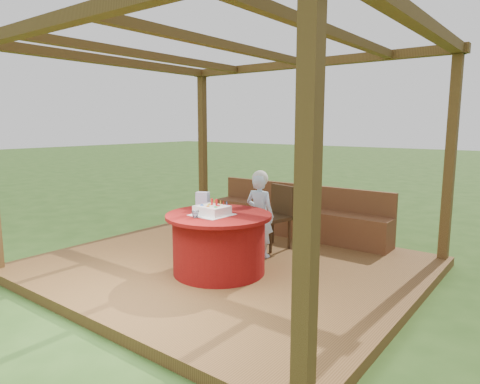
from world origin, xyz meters
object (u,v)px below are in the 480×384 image
(chair, at_px, (276,213))
(gift_bag, at_px, (203,201))
(table, at_px, (219,243))
(drinking_glass, at_px, (195,214))
(elderly_woman, at_px, (260,213))
(bench, at_px, (296,219))
(birthday_cake, at_px, (212,210))

(chair, relative_size, gift_bag, 4.11)
(table, distance_m, chair, 1.31)
(drinking_glass, bearing_deg, elderly_woman, 84.89)
(bench, xyz_separation_m, birthday_cake, (0.11, -2.15, 0.50))
(birthday_cake, distance_m, drinking_glass, 0.23)
(bench, relative_size, birthday_cake, 6.98)
(drinking_glass, bearing_deg, chair, 88.72)
(table, xyz_separation_m, chair, (-0.04, 1.30, 0.14))
(bench, relative_size, table, 2.42)
(bench, relative_size, gift_bag, 13.87)
(bench, bearing_deg, gift_bag, -95.61)
(elderly_woman, distance_m, birthday_cake, 0.91)
(chair, relative_size, birthday_cake, 2.07)
(table, relative_size, gift_bag, 5.74)
(table, bearing_deg, drinking_glass, -103.86)
(table, distance_m, gift_bag, 0.57)
(table, relative_size, elderly_woman, 1.08)
(birthday_cake, bearing_deg, elderly_woman, 86.75)
(elderly_woman, xyz_separation_m, gift_bag, (-0.36, -0.72, 0.23))
(gift_bag, bearing_deg, elderly_woman, 43.64)
(gift_bag, bearing_deg, table, -35.17)
(birthday_cake, distance_m, gift_bag, 0.36)
(elderly_woman, bearing_deg, birthday_cake, -93.25)
(birthday_cake, bearing_deg, drinking_glass, -102.34)
(gift_bag, height_order, drinking_glass, gift_bag)
(bench, xyz_separation_m, chair, (0.10, -0.76, 0.23))
(chair, height_order, birthday_cake, birthday_cake)
(table, relative_size, drinking_glass, 14.12)
(table, height_order, drinking_glass, drinking_glass)
(bench, relative_size, chair, 3.38)
(birthday_cake, height_order, gift_bag, gift_bag)
(bench, distance_m, birthday_cake, 2.21)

